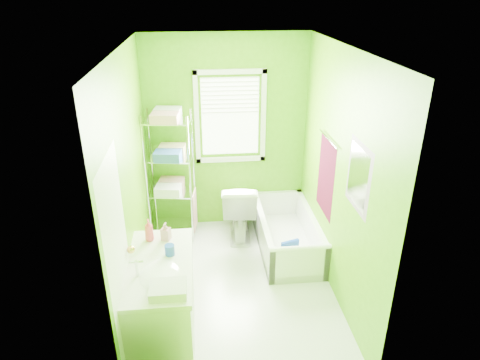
{
  "coord_description": "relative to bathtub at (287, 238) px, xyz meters",
  "views": [
    {
      "loc": [
        -0.37,
        -3.89,
        3.12
      ],
      "look_at": [
        0.06,
        0.25,
        1.2
      ],
      "focal_mm": 32.0,
      "sensor_mm": 36.0,
      "label": 1
    }
  ],
  "objects": [
    {
      "name": "ground",
      "position": [
        -0.7,
        -0.67,
        -0.15
      ],
      "size": [
        2.9,
        2.9,
        0.0
      ],
      "primitive_type": "plane",
      "color": "silver",
      "rests_on": "ground"
    },
    {
      "name": "toilet",
      "position": [
        -0.57,
        0.4,
        0.25
      ],
      "size": [
        0.52,
        0.82,
        0.81
      ],
      "primitive_type": "imported",
      "rotation": [
        0.0,
        0.0,
        3.06
      ],
      "color": "white",
      "rests_on": "ground"
    },
    {
      "name": "vanity",
      "position": [
        -1.47,
        -1.39,
        0.31
      ],
      "size": [
        0.59,
        1.15,
        1.09
      ],
      "color": "white",
      "rests_on": "ground"
    },
    {
      "name": "wire_shelf_unit",
      "position": [
        -1.43,
        0.5,
        0.91
      ],
      "size": [
        0.62,
        0.5,
        1.73
      ],
      "color": "silver",
      "rests_on": "ground"
    },
    {
      "name": "right_wall_decor",
      "position": [
        0.33,
        -0.69,
        1.17
      ],
      "size": [
        0.04,
        1.48,
        1.17
      ],
      "color": "#47081D",
      "rests_on": "ground"
    },
    {
      "name": "bathtub",
      "position": [
        0.0,
        0.0,
        0.0
      ],
      "size": [
        0.7,
        1.49,
        0.48
      ],
      "color": "white",
      "rests_on": "ground"
    },
    {
      "name": "door",
      "position": [
        -1.74,
        -1.67,
        0.85
      ],
      "size": [
        0.09,
        0.8,
        2.0
      ],
      "color": "white",
      "rests_on": "ground"
    },
    {
      "name": "room_envelope",
      "position": [
        -0.7,
        -0.67,
        1.39
      ],
      "size": [
        2.14,
        2.94,
        2.62
      ],
      "color": "#4A9207",
      "rests_on": "ground"
    },
    {
      "name": "window",
      "position": [
        -0.65,
        0.75,
        1.46
      ],
      "size": [
        0.92,
        0.05,
        1.22
      ],
      "color": "white",
      "rests_on": "ground"
    }
  ]
}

